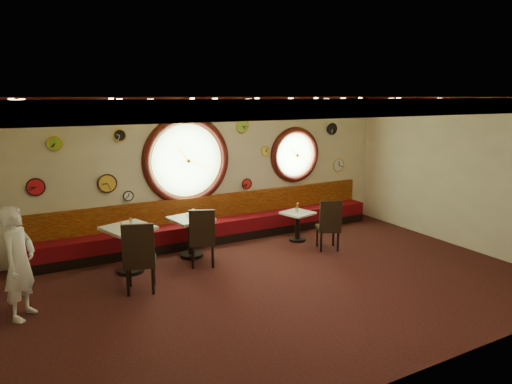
% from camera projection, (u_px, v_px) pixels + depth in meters
% --- Properties ---
extents(floor, '(9.00, 6.00, 0.00)m').
position_uv_depth(floor, '(281.00, 283.00, 7.99)').
color(floor, black).
rests_on(floor, ground).
extents(ceiling, '(9.00, 6.00, 0.02)m').
position_uv_depth(ceiling, '(284.00, 97.00, 7.33)').
color(ceiling, gold).
rests_on(ceiling, wall_back).
extents(wall_back, '(9.00, 0.02, 3.20)m').
position_uv_depth(wall_back, '(212.00, 170.00, 10.24)').
color(wall_back, beige).
rests_on(wall_back, floor).
extents(wall_front, '(9.00, 0.02, 3.20)m').
position_uv_depth(wall_front, '(424.00, 245.00, 5.08)').
color(wall_front, beige).
rests_on(wall_front, floor).
extents(wall_right, '(0.02, 6.00, 3.20)m').
position_uv_depth(wall_right, '(461.00, 173.00, 9.76)').
color(wall_right, beige).
rests_on(wall_right, floor).
extents(molding_back, '(9.00, 0.10, 0.18)m').
position_uv_depth(molding_back, '(212.00, 101.00, 9.88)').
color(molding_back, '#3A0E0A').
rests_on(molding_back, wall_back).
extents(molding_front, '(9.00, 0.10, 0.18)m').
position_uv_depth(molding_front, '(432.00, 107.00, 4.81)').
color(molding_front, '#3A0E0A').
rests_on(molding_front, wall_back).
extents(molding_right, '(0.10, 6.00, 0.18)m').
position_uv_depth(molding_right, '(466.00, 101.00, 9.42)').
color(molding_right, '#3A0E0A').
rests_on(molding_right, wall_back).
extents(banquette_base, '(8.00, 0.55, 0.20)m').
position_uv_depth(banquette_base, '(218.00, 237.00, 10.31)').
color(banquette_base, black).
rests_on(banquette_base, floor).
extents(banquette_seat, '(8.00, 0.55, 0.30)m').
position_uv_depth(banquette_seat, '(218.00, 226.00, 10.25)').
color(banquette_seat, '#5D0811').
rests_on(banquette_seat, banquette_base).
extents(banquette_back, '(8.00, 0.10, 0.55)m').
position_uv_depth(banquette_back, '(214.00, 207.00, 10.36)').
color(banquette_back, '#660F08').
rests_on(banquette_back, wall_back).
extents(porthole_left_glass, '(1.66, 0.02, 1.66)m').
position_uv_depth(porthole_left_glass, '(186.00, 160.00, 9.90)').
color(porthole_left_glass, '#91CC7A').
rests_on(porthole_left_glass, wall_back).
extents(porthole_left_frame, '(1.98, 0.18, 1.98)m').
position_uv_depth(porthole_left_frame, '(187.00, 160.00, 9.89)').
color(porthole_left_frame, '#3A0E0A').
rests_on(porthole_left_frame, wall_back).
extents(porthole_left_ring, '(1.61, 0.03, 1.61)m').
position_uv_depth(porthole_left_ring, '(187.00, 161.00, 9.86)').
color(porthole_left_ring, gold).
rests_on(porthole_left_ring, wall_back).
extents(porthole_right_glass, '(1.10, 0.02, 1.10)m').
position_uv_depth(porthole_right_glass, '(294.00, 155.00, 11.22)').
color(porthole_right_glass, '#91CC7A').
rests_on(porthole_right_glass, wall_back).
extents(porthole_right_frame, '(1.38, 0.18, 1.38)m').
position_uv_depth(porthole_right_frame, '(295.00, 155.00, 11.20)').
color(porthole_right_frame, '#3A0E0A').
rests_on(porthole_right_frame, wall_back).
extents(porthole_right_ring, '(1.09, 0.03, 1.09)m').
position_uv_depth(porthole_right_ring, '(295.00, 155.00, 11.18)').
color(porthole_right_ring, gold).
rests_on(porthole_right_ring, wall_back).
extents(wall_clock_0, '(0.34, 0.03, 0.34)m').
position_uv_depth(wall_clock_0, '(338.00, 165.00, 11.89)').
color(wall_clock_0, silver).
rests_on(wall_clock_0, wall_back).
extents(wall_clock_1, '(0.36, 0.03, 0.36)m').
position_uv_depth(wall_clock_1, '(107.00, 183.00, 9.15)').
color(wall_clock_1, gold).
rests_on(wall_clock_1, wall_back).
extents(wall_clock_2, '(0.24, 0.03, 0.24)m').
position_uv_depth(wall_clock_2, '(120.00, 135.00, 9.09)').
color(wall_clock_2, black).
rests_on(wall_clock_2, wall_back).
extents(wall_clock_3, '(0.24, 0.03, 0.24)m').
position_uv_depth(wall_clock_3, '(247.00, 184.00, 10.68)').
color(wall_clock_3, red).
rests_on(wall_clock_3, wall_back).
extents(wall_clock_4, '(0.32, 0.03, 0.32)m').
position_uv_depth(wall_clock_4, '(36.00, 187.00, 8.53)').
color(wall_clock_4, red).
rests_on(wall_clock_4, wall_back).
extents(wall_clock_5, '(0.20, 0.03, 0.20)m').
position_uv_depth(wall_clock_5, '(128.00, 196.00, 9.40)').
color(wall_clock_5, white).
rests_on(wall_clock_5, wall_back).
extents(wall_clock_6, '(0.22, 0.03, 0.22)m').
position_uv_depth(wall_clock_6, '(265.00, 151.00, 10.76)').
color(wall_clock_6, '#EFDF4F').
rests_on(wall_clock_6, wall_back).
extents(wall_clock_7, '(0.30, 0.03, 0.30)m').
position_uv_depth(wall_clock_7, '(242.00, 126.00, 10.35)').
color(wall_clock_7, '#93CE40').
rests_on(wall_clock_7, wall_back).
extents(wall_clock_8, '(0.26, 0.03, 0.26)m').
position_uv_depth(wall_clock_8, '(55.00, 143.00, 8.55)').
color(wall_clock_8, '#8EC226').
rests_on(wall_clock_8, wall_back).
extents(wall_clock_9, '(0.28, 0.03, 0.28)m').
position_uv_depth(wall_clock_9, '(332.00, 129.00, 11.58)').
color(wall_clock_9, black).
rests_on(wall_clock_9, wall_back).
extents(table_a, '(1.01, 1.01, 0.88)m').
position_uv_depth(table_a, '(129.00, 244.00, 8.41)').
color(table_a, black).
rests_on(table_a, floor).
extents(table_b, '(0.88, 0.88, 0.82)m').
position_uv_depth(table_b, '(191.00, 232.00, 9.23)').
color(table_b, black).
rests_on(table_b, floor).
extents(table_c, '(0.74, 0.74, 0.67)m').
position_uv_depth(table_c, '(298.00, 223.00, 10.27)').
color(table_c, black).
rests_on(table_c, floor).
extents(chair_a, '(0.64, 0.64, 0.76)m').
position_uv_depth(chair_a, '(139.00, 253.00, 7.46)').
color(chair_a, black).
rests_on(chair_a, floor).
extents(chair_b, '(0.63, 0.63, 0.71)m').
position_uv_depth(chair_b, '(202.00, 234.00, 8.64)').
color(chair_b, black).
rests_on(chair_b, floor).
extents(chair_c, '(0.60, 0.60, 0.68)m').
position_uv_depth(chair_c, '(329.00, 222.00, 9.57)').
color(chair_c, black).
rests_on(chair_c, floor).
extents(condiment_a_salt, '(0.03, 0.03, 0.10)m').
position_uv_depth(condiment_a_salt, '(121.00, 224.00, 8.34)').
color(condiment_a_salt, silver).
rests_on(condiment_a_salt, table_a).
extents(condiment_b_salt, '(0.03, 0.03, 0.09)m').
position_uv_depth(condiment_b_salt, '(187.00, 215.00, 9.17)').
color(condiment_b_salt, silver).
rests_on(condiment_b_salt, table_b).
extents(condiment_c_salt, '(0.04, 0.04, 0.10)m').
position_uv_depth(condiment_c_salt, '(296.00, 210.00, 10.20)').
color(condiment_c_salt, silver).
rests_on(condiment_c_salt, table_c).
extents(condiment_a_pepper, '(0.04, 0.04, 0.11)m').
position_uv_depth(condiment_a_pepper, '(130.00, 223.00, 8.35)').
color(condiment_a_pepper, silver).
rests_on(condiment_a_pepper, table_a).
extents(condiment_b_pepper, '(0.04, 0.04, 0.11)m').
position_uv_depth(condiment_b_pepper, '(193.00, 215.00, 9.11)').
color(condiment_b_pepper, silver).
rests_on(condiment_b_pepper, table_b).
extents(condiment_c_pepper, '(0.04, 0.04, 0.10)m').
position_uv_depth(condiment_c_pepper, '(298.00, 210.00, 10.23)').
color(condiment_c_pepper, silver).
rests_on(condiment_c_pepper, table_c).
extents(condiment_a_bottle, '(0.05, 0.05, 0.15)m').
position_uv_depth(condiment_a_bottle, '(131.00, 221.00, 8.41)').
color(condiment_a_bottle, gold).
rests_on(condiment_a_bottle, table_a).
extents(condiment_b_bottle, '(0.04, 0.04, 0.14)m').
position_uv_depth(condiment_b_bottle, '(193.00, 213.00, 9.27)').
color(condiment_b_bottle, gold).
rests_on(condiment_b_bottle, table_b).
extents(condiment_c_bottle, '(0.06, 0.06, 0.18)m').
position_uv_depth(condiment_c_bottle, '(297.00, 207.00, 10.33)').
color(condiment_c_bottle, gold).
rests_on(condiment_c_bottle, table_c).
extents(waiter, '(0.67, 0.74, 1.69)m').
position_uv_depth(waiter, '(19.00, 263.00, 6.62)').
color(waiter, white).
rests_on(waiter, floor).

